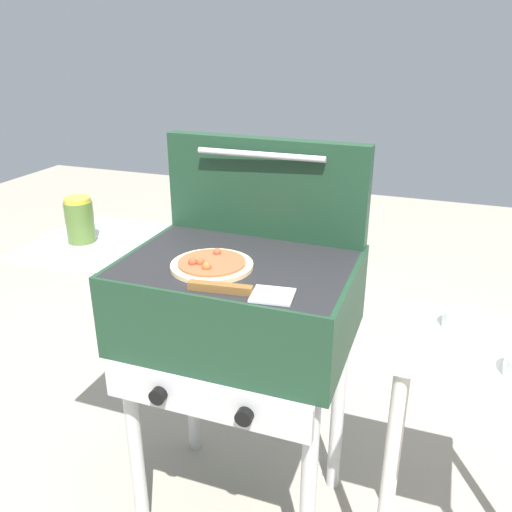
{
  "coord_description": "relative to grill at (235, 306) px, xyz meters",
  "views": [
    {
      "loc": [
        0.51,
        -1.26,
        1.48
      ],
      "look_at": [
        0.05,
        0.0,
        0.92
      ],
      "focal_mm": 37.5,
      "sensor_mm": 36.0,
      "label": 1
    }
  ],
  "objects": [
    {
      "name": "ground_plane",
      "position": [
        0.01,
        0.0,
        -0.76
      ],
      "size": [
        8.0,
        8.0,
        0.0
      ],
      "primitive_type": "plane",
      "color": "gray"
    },
    {
      "name": "topping_bowl_near",
      "position": [
        0.61,
        0.07,
        0.03
      ],
      "size": [
        0.1,
        0.1,
        0.04
      ],
      "color": "silver",
      "rests_on": "prep_table"
    },
    {
      "name": "grill_lid_open",
      "position": [
        0.01,
        0.22,
        0.3
      ],
      "size": [
        0.63,
        0.09,
        0.3
      ],
      "color": "#193823",
      "rests_on": "grill"
    },
    {
      "name": "prep_table",
      "position": [
        0.67,
        0.0,
        -0.21
      ],
      "size": [
        0.44,
        0.36,
        0.77
      ],
      "color": "beige",
      "rests_on": "ground_plane"
    },
    {
      "name": "sauce_jar",
      "position": [
        -0.49,
        -0.02,
        0.21
      ],
      "size": [
        0.08,
        0.08,
        0.14
      ],
      "color": "#4C6B2D",
      "rests_on": "grill"
    },
    {
      "name": "pizza_pepperoni",
      "position": [
        -0.04,
        -0.07,
        0.15
      ],
      "size": [
        0.22,
        0.22,
        0.03
      ],
      "color": "beige",
      "rests_on": "grill"
    },
    {
      "name": "spatula",
      "position": [
        0.1,
        -0.18,
        0.15
      ],
      "size": [
        0.26,
        0.1,
        0.02
      ],
      "color": "#B7BABF",
      "rests_on": "grill"
    },
    {
      "name": "grill",
      "position": [
        0.0,
        0.0,
        0.0
      ],
      "size": [
        0.96,
        0.53,
        0.9
      ],
      "color": "#193823",
      "rests_on": "ground_plane"
    }
  ]
}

